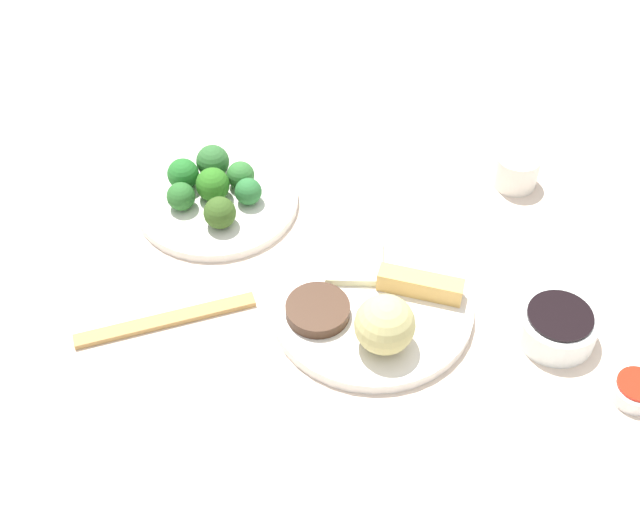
{
  "coord_description": "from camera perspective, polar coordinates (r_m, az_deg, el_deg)",
  "views": [
    {
      "loc": [
        0.67,
        -0.18,
        0.87
      ],
      "look_at": [
        -0.08,
        -0.06,
        0.06
      ],
      "focal_mm": 47.52,
      "sensor_mm": 36.0,
      "label": 1
    }
  ],
  "objects": [
    {
      "name": "tabletop",
      "position": [
        1.11,
        3.53,
        -4.3
      ],
      "size": [
        2.2,
        2.2,
        0.02
      ],
      "primitive_type": "cube",
      "color": "beige",
      "rests_on": "ground"
    },
    {
      "name": "main_plate",
      "position": [
        1.1,
        3.29,
        -3.38
      ],
      "size": [
        0.26,
        0.26,
        0.02
      ],
      "primitive_type": "cylinder",
      "color": "white",
      "rests_on": "tabletop"
    },
    {
      "name": "rice_scoop",
      "position": [
        1.02,
        4.51,
        -4.61
      ],
      "size": [
        0.07,
        0.07,
        0.07
      ],
      "primitive_type": "sphere",
      "color": "tan",
      "rests_on": "main_plate"
    },
    {
      "name": "spring_roll",
      "position": [
        1.1,
        6.77,
        -1.93
      ],
      "size": [
        0.07,
        0.11,
        0.03
      ],
      "primitive_type": "cube",
      "rotation": [
        0.0,
        0.0,
        1.13
      ],
      "color": "#DBA956",
      "rests_on": "main_plate"
    },
    {
      "name": "crab_rangoon_wonton",
      "position": [
        1.13,
        2.33,
        -0.36
      ],
      "size": [
        0.09,
        0.09,
        0.01
      ],
      "primitive_type": "cube",
      "rotation": [
        0.0,
        0.0,
        -0.19
      ],
      "color": "beige",
      "rests_on": "main_plate"
    },
    {
      "name": "stir_fry_heap",
      "position": [
        1.07,
        -0.18,
        -3.54
      ],
      "size": [
        0.08,
        0.08,
        0.02
      ],
      "primitive_type": "cylinder",
      "color": "#432B1C",
      "rests_on": "main_plate"
    },
    {
      "name": "broccoli_plate",
      "position": [
        1.25,
        -6.95,
        3.76
      ],
      "size": [
        0.24,
        0.24,
        0.01
      ],
      "primitive_type": "cylinder",
      "color": "white",
      "rests_on": "tabletop"
    },
    {
      "name": "broccoli_floret_0",
      "position": [
        1.22,
        -7.24,
        4.8
      ],
      "size": [
        0.05,
        0.05,
        0.05
      ],
      "primitive_type": "sphere",
      "color": "#2C721D",
      "rests_on": "broccoli_plate"
    },
    {
      "name": "broccoli_floret_1",
      "position": [
        1.26,
        -7.24,
        6.34
      ],
      "size": [
        0.05,
        0.05,
        0.05
      ],
      "primitive_type": "sphere",
      "color": "#2E652E",
      "rests_on": "broccoli_plate"
    },
    {
      "name": "broccoli_floret_2",
      "position": [
        1.25,
        -9.2,
        5.47
      ],
      "size": [
        0.05,
        0.05,
        0.05
      ],
      "primitive_type": "sphere",
      "color": "#236D27",
      "rests_on": "broccoli_plate"
    },
    {
      "name": "broccoli_floret_3",
      "position": [
        1.21,
        -4.86,
        4.35
      ],
      "size": [
        0.04,
        0.04,
        0.04
      ],
      "primitive_type": "sphere",
      "color": "#2A6E33",
      "rests_on": "broccoli_plate"
    },
    {
      "name": "broccoli_floret_4",
      "position": [
        1.24,
        -5.37,
        5.45
      ],
      "size": [
        0.04,
        0.04,
        0.04
      ],
      "primitive_type": "sphere",
      "color": "#317030",
      "rests_on": "broccoli_plate"
    },
    {
      "name": "broccoli_floret_5",
      "position": [
        1.18,
        -6.76,
        2.91
      ],
      "size": [
        0.05,
        0.05,
        0.05
      ],
      "primitive_type": "sphere",
      "color": "#35561E",
      "rests_on": "broccoli_plate"
    },
    {
      "name": "broccoli_floret_6",
      "position": [
        1.22,
        -9.34,
        3.98
      ],
      "size": [
        0.04,
        0.04,
        0.04
      ],
      "primitive_type": "sphere",
      "color": "#2A6628",
      "rests_on": "broccoli_plate"
    },
    {
      "name": "soy_sauce_bowl",
      "position": [
        1.1,
        15.66,
        -4.61
      ],
      "size": [
        0.1,
        0.1,
        0.04
      ],
      "primitive_type": "cylinder",
      "color": "white",
      "rests_on": "tabletop"
    },
    {
      "name": "soy_sauce_bowl_liquid",
      "position": [
        1.08,
        15.89,
        -3.89
      ],
      "size": [
        0.08,
        0.08,
        0.0
      ],
      "primitive_type": "cylinder",
      "color": "black",
      "rests_on": "soy_sauce_bowl"
    },
    {
      "name": "sauce_ramekin_sweet_and_sour",
      "position": [
        1.08,
        20.46,
        -8.45
      ],
      "size": [
        0.06,
        0.06,
        0.02
      ],
      "primitive_type": "cylinder",
      "color": "white",
      "rests_on": "tabletop"
    },
    {
      "name": "sauce_ramekin_sweet_and_sour_liquid",
      "position": [
        1.07,
        20.63,
        -8.07
      ],
      "size": [
        0.05,
        0.05,
        0.0
      ],
      "primitive_type": "cylinder",
      "color": "red",
      "rests_on": "sauce_ramekin_sweet_and_sour"
    },
    {
      "name": "teacup",
      "position": [
        1.29,
        13.08,
        5.66
      ],
      "size": [
        0.07,
        0.07,
        0.05
      ],
      "primitive_type": "cylinder",
      "color": "white",
      "rests_on": "tabletop"
    },
    {
      "name": "chopsticks_pair",
      "position": [
        1.11,
        -10.33,
        -4.28
      ],
      "size": [
        0.05,
        0.23,
        0.01
      ],
      "primitive_type": "cube",
      "rotation": [
        0.0,
        0.0,
        1.72
      ],
      "color": "#AD8347",
      "rests_on": "tabletop"
    }
  ]
}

